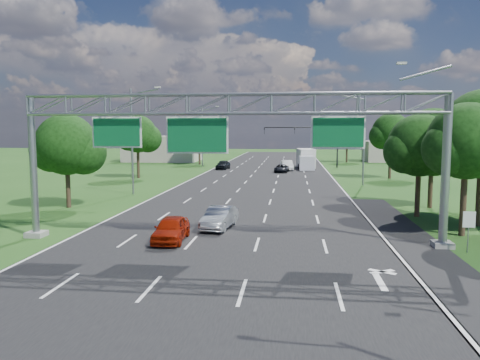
# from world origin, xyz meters

# --- Properties ---
(ground) EXTENTS (220.00, 220.00, 0.00)m
(ground) POSITION_xyz_m (0.00, 30.00, 0.00)
(ground) COLOR #1C4615
(ground) RESTS_ON ground
(road) EXTENTS (18.00, 180.00, 0.02)m
(road) POSITION_xyz_m (0.00, 30.00, 0.00)
(road) COLOR black
(road) RESTS_ON ground
(road_flare) EXTENTS (3.00, 30.00, 0.02)m
(road_flare) POSITION_xyz_m (10.20, 14.00, 0.00)
(road_flare) COLOR black
(road_flare) RESTS_ON ground
(sign_gantry) EXTENTS (23.50, 1.00, 9.56)m
(sign_gantry) POSITION_xyz_m (0.33, 12.00, 6.89)
(sign_gantry) COLOR gray
(sign_gantry) RESTS_ON ground
(regulatory_sign) EXTENTS (0.60, 0.08, 2.10)m
(regulatory_sign) POSITION_xyz_m (12.40, 10.98, 1.51)
(regulatory_sign) COLOR gray
(regulatory_sign) RESTS_ON ground
(traffic_signal) EXTENTS (12.21, 0.24, 7.00)m
(traffic_signal) POSITION_xyz_m (7.48, 65.00, 5.17)
(traffic_signal) COLOR black
(traffic_signal) RESTS_ON ground
(streetlight_l_near) EXTENTS (2.97, 0.22, 10.16)m
(streetlight_l_near) POSITION_xyz_m (-11.30, 30.00, 5.58)
(streetlight_l_near) COLOR gray
(streetlight_l_near) RESTS_ON ground
(streetlight_l_far) EXTENTS (2.97, 0.22, 10.16)m
(streetlight_l_far) POSITION_xyz_m (-11.30, 65.00, 5.58)
(streetlight_l_far) COLOR gray
(streetlight_l_far) RESTS_ON ground
(streetlight_r_mid) EXTENTS (2.97, 0.22, 10.16)m
(streetlight_r_mid) POSITION_xyz_m (11.30, 40.00, 5.58)
(streetlight_r_mid) COLOR gray
(streetlight_r_mid) RESTS_ON ground
(tree_cluster_right) EXTENTS (9.91, 14.60, 8.68)m
(tree_cluster_right) POSITION_xyz_m (14.80, 19.19, 5.31)
(tree_cluster_right) COLOR #2D2116
(tree_cluster_right) RESTS_ON ground
(tree_verge_la) EXTENTS (5.76, 4.80, 7.40)m
(tree_verge_la) POSITION_xyz_m (-13.92, 22.04, 4.76)
(tree_verge_la) COLOR #2D2116
(tree_verge_la) RESTS_ON ground
(tree_verge_lb) EXTENTS (5.76, 4.80, 8.06)m
(tree_verge_lb) POSITION_xyz_m (-15.92, 45.04, 5.41)
(tree_verge_lb) COLOR #2D2116
(tree_verge_lb) RESTS_ON ground
(tree_verge_lc) EXTENTS (5.76, 4.80, 7.62)m
(tree_verge_lc) POSITION_xyz_m (-12.92, 70.04, 4.98)
(tree_verge_lc) COLOR #2D2116
(tree_verge_lc) RESTS_ON ground
(tree_verge_rd) EXTENTS (5.76, 4.80, 8.28)m
(tree_verge_rd) POSITION_xyz_m (16.08, 48.04, 5.63)
(tree_verge_rd) COLOR #2D2116
(tree_verge_rd) RESTS_ON ground
(tree_verge_re) EXTENTS (5.76, 4.80, 7.84)m
(tree_verge_re) POSITION_xyz_m (14.08, 78.04, 5.20)
(tree_verge_re) COLOR #2D2116
(tree_verge_re) RESTS_ON ground
(building_left) EXTENTS (14.00, 10.00, 5.00)m
(building_left) POSITION_xyz_m (-22.00, 78.00, 2.50)
(building_left) COLOR #AD9F91
(building_left) RESTS_ON ground
(building_right) EXTENTS (12.00, 9.00, 4.00)m
(building_right) POSITION_xyz_m (24.00, 82.00, 2.00)
(building_right) COLOR #AD9F91
(building_right) RESTS_ON ground
(red_coupe) EXTENTS (1.79, 4.10, 1.37)m
(red_coupe) POSITION_xyz_m (-2.98, 11.79, 0.69)
(red_coupe) COLOR #941A06
(red_coupe) RESTS_ON ground
(silver_sedan) EXTENTS (1.98, 4.28, 1.36)m
(silver_sedan) POSITION_xyz_m (-0.85, 15.44, 0.68)
(silver_sedan) COLOR #A0A6AB
(silver_sedan) RESTS_ON ground
(car_queue_b) EXTENTS (2.19, 4.25, 1.15)m
(car_queue_b) POSITION_xyz_m (2.11, 55.24, 0.57)
(car_queue_b) COLOR black
(car_queue_b) RESTS_ON ground
(car_queue_c) EXTENTS (2.08, 4.37, 1.44)m
(car_queue_c) POSITION_xyz_m (-7.18, 59.63, 0.72)
(car_queue_c) COLOR black
(car_queue_c) RESTS_ON ground
(car_queue_d) EXTENTS (2.12, 4.73, 1.51)m
(car_queue_d) POSITION_xyz_m (2.86, 58.98, 0.75)
(car_queue_d) COLOR silver
(car_queue_d) RESTS_ON ground
(box_truck) EXTENTS (3.01, 8.47, 3.13)m
(box_truck) POSITION_xyz_m (5.84, 62.55, 1.50)
(box_truck) COLOR silver
(box_truck) RESTS_ON ground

